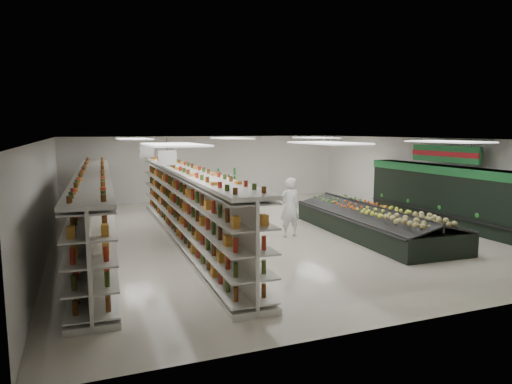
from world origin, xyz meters
name	(u,v)px	position (x,y,z in m)	size (l,w,h in m)	color
floor	(268,231)	(0.00, 0.00, 0.00)	(16.00, 16.00, 0.00)	beige
ceiling	(268,139)	(0.00, 0.00, 3.20)	(14.00, 16.00, 0.02)	white
wall_back	(207,168)	(0.00, 8.00, 1.60)	(14.00, 0.02, 3.20)	white
wall_front	(437,235)	(0.00, -8.00, 1.60)	(14.00, 0.02, 3.20)	white
wall_left	(45,196)	(-7.00, 0.00, 1.60)	(0.02, 16.00, 3.20)	white
wall_right	(430,178)	(7.00, 0.00, 1.60)	(0.02, 16.00, 3.20)	white
produce_wall_case	(448,192)	(6.53, -1.50, 1.24)	(0.93, 8.00, 2.20)	black
aisle_sign_near	(167,158)	(-3.80, -2.00, 2.75)	(0.52, 0.06, 0.75)	white
aisle_sign_far	(147,151)	(-3.80, 2.00, 2.75)	(0.52, 0.06, 0.75)	white
hortifruti_banner	(444,154)	(6.25, -1.50, 2.65)	(0.12, 3.20, 0.95)	#1D6F32
gondola_left	(95,213)	(-5.67, 0.03, 1.03)	(1.54, 12.92, 2.23)	silver
gondola_center	(186,207)	(-2.94, -0.21, 1.05)	(1.23, 13.25, 2.29)	silver
produce_island	(372,221)	(3.07, -1.75, 0.46)	(2.71, 6.88, 1.02)	black
soda_endcap	(224,187)	(0.46, 6.65, 0.75)	(1.34, 1.03, 1.55)	#B1141D
shopper_main	(290,207)	(0.33, -1.04, 0.98)	(0.72, 0.47, 1.97)	white
shopper_background	(168,201)	(-2.95, 2.89, 0.82)	(0.80, 0.49, 1.64)	#947E5B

